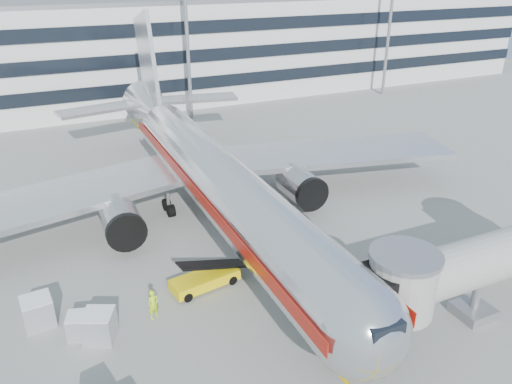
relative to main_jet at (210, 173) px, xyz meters
name	(u,v)px	position (x,y,z in m)	size (l,w,h in m)	color
ground	(270,288)	(0.00, -11.72, -4.23)	(180.00, 180.00, 0.00)	gray
lead_in_line	(218,225)	(0.00, -1.72, -4.23)	(0.25, 70.00, 0.01)	#DCB60B
main_jet	(210,173)	(0.00, 0.00, 0.00)	(50.95, 48.70, 16.06)	silver
jet_bridge	(503,258)	(12.18, -19.72, -0.36)	(17.80, 4.50, 7.00)	silver
terminal	(109,50)	(0.00, 46.23, 3.57)	(150.00, 24.25, 15.60)	silver
light_mast_centre	(186,9)	(8.00, 30.28, 10.64)	(2.40, 1.20, 25.45)	gray
light_mast_east	(392,1)	(42.00, 30.28, 10.64)	(2.40, 1.20, 25.45)	gray
belt_loader	(205,279)	(-4.00, -9.68, -3.55)	(5.17, 2.52, 2.42)	yellow
cargo_container_left	(80,325)	(-12.46, -11.23, -3.48)	(1.74, 1.74, 1.49)	silver
cargo_container_right	(38,311)	(-14.66, -9.06, -3.29)	(1.92, 1.92, 1.88)	silver
cargo_container_front	(99,326)	(-11.43, -11.99, -3.31)	(2.30, 2.30, 1.84)	silver
ramp_worker	(153,304)	(-8.02, -11.45, -3.22)	(0.74, 0.49, 2.03)	#B7EB18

